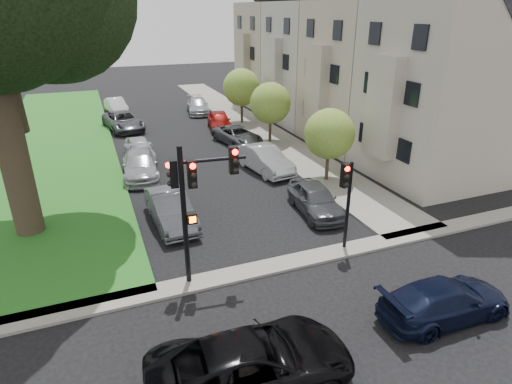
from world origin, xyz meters
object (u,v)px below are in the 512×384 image
object	(u,v)px
car_cross_far	(445,300)
small_tree_c	(242,87)
car_parked_4	(198,106)
car_parked_6	(140,165)
small_tree_b	(270,103)
car_parked_1	(265,159)
car_parked_0	(315,199)
car_parked_7	(140,149)
traffic_signal_main	(194,191)
small_tree_a	(329,134)
car_parked_5	(171,209)
traffic_signal_secondary	(347,191)
car_parked_9	(116,106)
car_cross_near	(252,363)
car_parked_3	(219,120)
car_parked_2	(238,135)
car_parked_8	(123,121)

from	to	relation	value
car_cross_far	small_tree_c	bearing A→B (deg)	-4.64
car_cross_far	car_parked_4	distance (m)	32.44
car_parked_4	car_parked_6	distance (m)	17.26
small_tree_b	car_parked_1	bearing A→B (deg)	-116.29
small_tree_b	car_parked_0	world-z (taller)	small_tree_b
small_tree_c	car_parked_7	world-z (taller)	small_tree_c
small_tree_b	traffic_signal_main	distance (m)	18.32
small_tree_a	car_parked_5	distance (m)	10.11
car_parked_7	traffic_signal_secondary	bearing A→B (deg)	-70.07
small_tree_b	car_parked_9	size ratio (longest dim) A/B	1.05
car_parked_6	car_cross_far	bearing A→B (deg)	-60.58
car_cross_near	car_parked_0	size ratio (longest dim) A/B	1.29
traffic_signal_main	car_parked_3	bearing A→B (deg)	71.01
small_tree_b	car_parked_4	distance (m)	12.33
car_parked_5	car_parked_9	bearing A→B (deg)	87.92
small_tree_b	car_parked_2	xyz separation A→B (m)	(-2.40, 0.57, -2.36)
car_parked_5	car_parked_8	xyz separation A→B (m)	(-0.34, 18.59, -0.02)
car_parked_7	car_parked_8	xyz separation A→B (m)	(-0.27, 8.26, 0.04)
car_parked_8	small_tree_a	bearing A→B (deg)	-69.18
traffic_signal_secondary	car_cross_far	distance (m)	5.44
car_parked_3	traffic_signal_secondary	bearing A→B (deg)	-82.84
car_cross_near	car_parked_3	bearing A→B (deg)	-12.44
car_parked_2	car_parked_3	world-z (taller)	car_parked_3
car_cross_near	car_parked_1	size ratio (longest dim) A/B	1.16
car_parked_1	car_parked_4	bearing A→B (deg)	80.26
car_cross_far	car_parked_3	size ratio (longest dim) A/B	1.05
traffic_signal_main	traffic_signal_secondary	world-z (taller)	traffic_signal_main
small_tree_c	car_parked_3	distance (m)	3.62
car_parked_3	car_parked_7	size ratio (longest dim) A/B	1.06
small_tree_b	car_cross_near	bearing A→B (deg)	-114.42
car_cross_near	car_parked_5	distance (m)	10.31
traffic_signal_main	car_parked_2	world-z (taller)	traffic_signal_main
small_tree_a	traffic_signal_main	distance (m)	11.94
car_parked_3	car_parked_6	xyz separation A→B (m)	(-7.73, -8.87, -0.02)
car_cross_near	car_parked_3	world-z (taller)	car_cross_near
small_tree_b	small_tree_c	world-z (taller)	small_tree_c
car_cross_near	car_parked_4	bearing A→B (deg)	-9.21
car_parked_9	traffic_signal_secondary	bearing A→B (deg)	-85.85
small_tree_b	car_cross_near	distance (m)	23.08
car_parked_2	car_parked_9	distance (m)	16.09
traffic_signal_main	car_parked_8	distance (m)	23.77
car_parked_1	car_parked_5	world-z (taller)	car_parked_1
car_cross_far	car_parked_9	world-z (taller)	car_parked_9
car_parked_7	small_tree_c	bearing A→B (deg)	31.60
car_cross_near	car_parked_5	bearing A→B (deg)	3.61
car_parked_0	car_parked_6	world-z (taller)	car_parked_0
small_tree_c	small_tree_b	bearing A→B (deg)	-90.00
car_parked_7	car_parked_0	bearing A→B (deg)	-61.67
car_parked_0	car_parked_8	distance (m)	21.32
car_parked_2	car_parked_8	distance (m)	10.62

